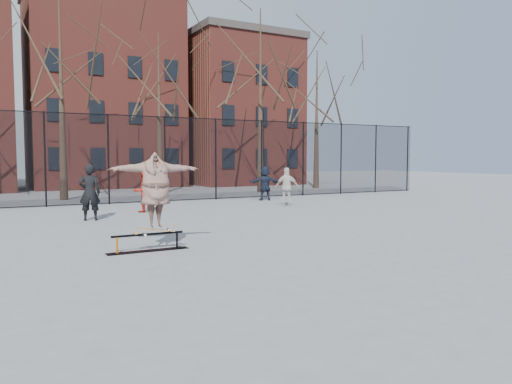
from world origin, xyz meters
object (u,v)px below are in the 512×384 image
skateboard (156,230)px  bystander_red (143,192)px  bystander_black (90,192)px  skate_rail (148,244)px  bystander_navy (265,183)px  skater (156,191)px  bystander_white (287,187)px

skateboard → bystander_red: 8.09m
bystander_black → skate_rail: bearing=105.4°
skate_rail → bystander_navy: (8.86, 10.10, 0.67)m
skater → bystander_white: skater is taller
skate_rail → bystander_navy: size_ratio=1.11×
bystander_red → bystander_white: 5.96m
skate_rail → bystander_black: 6.26m
skater → bystander_white: (7.89, 6.91, -0.52)m
bystander_red → bystander_navy: (6.66, 2.27, 0.05)m
bystander_black → bystander_navy: bearing=-141.7°
skateboard → bystander_black: 6.23m
skateboard → bystander_navy: (8.66, 10.10, 0.37)m
skateboard → bystander_black: size_ratio=0.47×
skater → bystander_white: 10.50m
bystander_black → bystander_white: bystander_black is taller
skate_rail → bystander_black: (-0.08, 6.21, 0.78)m
bystander_black → bystander_white: (8.16, 0.70, -0.11)m
bystander_red → skate_rail: bearing=64.2°
skater → skate_rail: bearing=-174.6°
bystander_red → bystander_white: bearing=160.9°
bystander_navy → skate_rail: bearing=64.7°
bystander_red → skater: bearing=65.5°
skate_rail → bystander_white: bearing=40.5°
skate_rail → bystander_red: 8.16m
skateboard → bystander_white: 10.49m
bystander_red → bystander_navy: size_ratio=0.95×
bystander_white → bystander_navy: same height
bystander_red → bystander_navy: bystander_navy is taller
skateboard → bystander_red: (2.00, 7.83, 0.33)m
skater → bystander_white: size_ratio=1.24×
bystander_black → bystander_red: 2.80m
skater → bystander_white: bearing=46.6°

